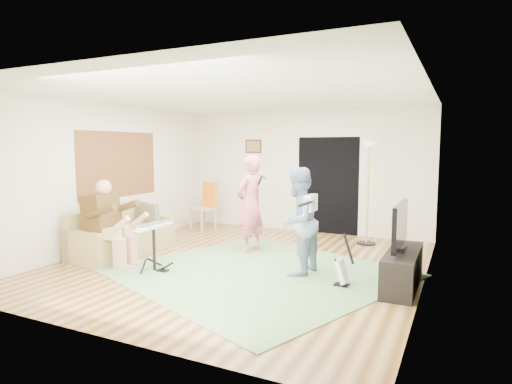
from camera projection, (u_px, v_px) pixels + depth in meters
floor at (242, 263)px, 6.94m from camera, size 6.00×6.00×0.00m
walls at (241, 181)px, 6.80m from camera, size 5.50×6.00×2.70m
ceiling at (241, 94)px, 6.66m from camera, size 6.00×6.00×0.00m
window_blinds at (119, 165)px, 8.15m from camera, size 0.00×2.05×2.05m
doorway at (328, 186)px, 9.27m from camera, size 2.10×0.00×2.10m
picture_frame at (253, 146)px, 9.96m from camera, size 0.42×0.03×0.32m
area_rug at (258, 273)px, 6.40m from camera, size 4.73×4.62×0.02m
sofa at (120, 238)px, 7.63m from camera, size 0.81×1.96×0.79m
drummer at (110, 232)px, 6.84m from camera, size 0.89×0.50×1.36m
drum_kit at (154, 250)px, 6.49m from camera, size 0.41×0.73×0.75m
singer at (250, 204)px, 7.65m from camera, size 0.55×0.71×1.74m
microphone at (260, 180)px, 7.52m from camera, size 0.06×0.06×0.24m
guitarist at (298, 221)px, 6.27m from camera, size 0.69×0.84×1.59m
guitar_held at (311, 203)px, 6.16m from camera, size 0.13×0.60×0.26m
guitar_spare at (342, 271)px, 5.77m from camera, size 0.26×0.24×0.73m
torchiere_lamp at (368, 174)px, 8.19m from camera, size 0.36×0.36×1.99m
dining_chair at (204, 213)px, 9.72m from camera, size 0.58×0.61×1.08m
tv_cabinet at (402, 269)px, 5.74m from camera, size 0.40×1.40×0.50m
television at (400, 225)px, 5.70m from camera, size 0.06×1.13×0.59m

